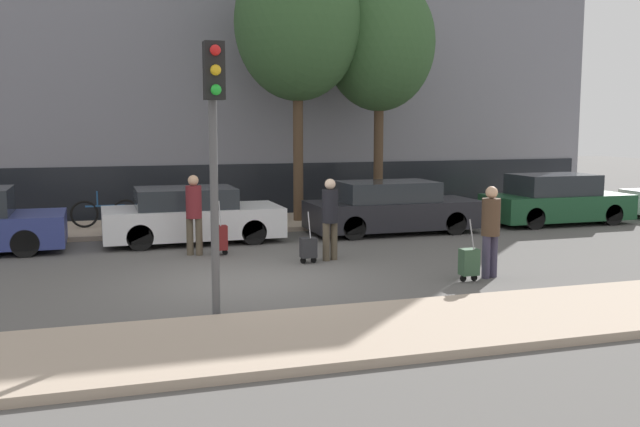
{
  "coord_description": "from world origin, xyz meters",
  "views": [
    {
      "loc": [
        -2.63,
        -12.45,
        2.85
      ],
      "look_at": [
        1.9,
        1.8,
        0.95
      ],
      "focal_mm": 40.0,
      "sensor_mm": 36.0,
      "label": 1
    }
  ],
  "objects_px": {
    "trolley_right": "(469,262)",
    "pedestrian_center": "(330,214)",
    "trolley_left": "(220,238)",
    "parked_bicycle": "(105,213)",
    "parked_car_1": "(191,216)",
    "parked_car_3": "(556,201)",
    "bare_tree_near_crossing": "(380,44)",
    "parked_car_2": "(392,209)",
    "pedestrian_left": "(194,210)",
    "pedestrian_right": "(491,226)",
    "traffic_light": "(214,125)",
    "bare_tree_down_street": "(298,23)",
    "trolley_center": "(308,248)"
  },
  "relations": [
    {
      "from": "pedestrian_left",
      "to": "parked_bicycle",
      "type": "relative_size",
      "value": 0.99
    },
    {
      "from": "pedestrian_left",
      "to": "traffic_light",
      "type": "distance_m",
      "value": 5.59
    },
    {
      "from": "pedestrian_left",
      "to": "parked_car_2",
      "type": "bearing_deg",
      "value": -143.03
    },
    {
      "from": "trolley_left",
      "to": "trolley_right",
      "type": "xyz_separation_m",
      "value": [
        3.86,
        -3.93,
        -0.03
      ]
    },
    {
      "from": "pedestrian_center",
      "to": "traffic_light",
      "type": "xyz_separation_m",
      "value": [
        -3.0,
        -3.82,
        1.85
      ]
    },
    {
      "from": "parked_car_1",
      "to": "parked_car_2",
      "type": "distance_m",
      "value": 5.17
    },
    {
      "from": "parked_car_2",
      "to": "parked_car_3",
      "type": "bearing_deg",
      "value": 1.91
    },
    {
      "from": "parked_car_2",
      "to": "trolley_right",
      "type": "bearing_deg",
      "value": -99.45
    },
    {
      "from": "pedestrian_left",
      "to": "pedestrian_center",
      "type": "relative_size",
      "value": 1.02
    },
    {
      "from": "parked_car_3",
      "to": "parked_bicycle",
      "type": "height_order",
      "value": "parked_car_3"
    },
    {
      "from": "pedestrian_left",
      "to": "pedestrian_center",
      "type": "height_order",
      "value": "pedestrian_left"
    },
    {
      "from": "trolley_left",
      "to": "parked_bicycle",
      "type": "distance_m",
      "value": 4.93
    },
    {
      "from": "pedestrian_right",
      "to": "trolley_right",
      "type": "bearing_deg",
      "value": -179.94
    },
    {
      "from": "trolley_left",
      "to": "pedestrian_center",
      "type": "bearing_deg",
      "value": -31.01
    },
    {
      "from": "parked_car_2",
      "to": "bare_tree_down_street",
      "type": "distance_m",
      "value": 5.74
    },
    {
      "from": "parked_car_2",
      "to": "bare_tree_down_street",
      "type": "bearing_deg",
      "value": 129.9
    },
    {
      "from": "bare_tree_down_street",
      "to": "trolley_right",
      "type": "bearing_deg",
      "value": -83.38
    },
    {
      "from": "parked_car_1",
      "to": "parked_bicycle",
      "type": "xyz_separation_m",
      "value": [
        -1.95,
        2.38,
        -0.13
      ]
    },
    {
      "from": "parked_bicycle",
      "to": "parked_car_1",
      "type": "bearing_deg",
      "value": -50.67
    },
    {
      "from": "parked_car_1",
      "to": "parked_bicycle",
      "type": "bearing_deg",
      "value": 129.33
    },
    {
      "from": "bare_tree_near_crossing",
      "to": "pedestrian_right",
      "type": "bearing_deg",
      "value": -97.63
    },
    {
      "from": "parked_car_2",
      "to": "trolley_left",
      "type": "bearing_deg",
      "value": -159.42
    },
    {
      "from": "bare_tree_near_crossing",
      "to": "trolley_right",
      "type": "bearing_deg",
      "value": -101.0
    },
    {
      "from": "pedestrian_center",
      "to": "pedestrian_right",
      "type": "bearing_deg",
      "value": -65.29
    },
    {
      "from": "trolley_center",
      "to": "bare_tree_down_street",
      "type": "distance_m",
      "value": 7.72
    },
    {
      "from": "trolley_right",
      "to": "pedestrian_center",
      "type": "bearing_deg",
      "value": 123.39
    },
    {
      "from": "parked_car_2",
      "to": "pedestrian_left",
      "type": "relative_size",
      "value": 2.56
    },
    {
      "from": "pedestrian_center",
      "to": "trolley_center",
      "type": "height_order",
      "value": "pedestrian_center"
    },
    {
      "from": "parked_car_3",
      "to": "bare_tree_down_street",
      "type": "distance_m",
      "value": 8.82
    },
    {
      "from": "parked_bicycle",
      "to": "traffic_light",
      "type": "bearing_deg",
      "value": -81.56
    },
    {
      "from": "parked_car_2",
      "to": "pedestrian_left",
      "type": "distance_m",
      "value": 5.59
    },
    {
      "from": "parked_car_3",
      "to": "pedestrian_center",
      "type": "xyz_separation_m",
      "value": [
        -7.86,
        -3.25,
        0.31
      ]
    },
    {
      "from": "pedestrian_left",
      "to": "traffic_light",
      "type": "relative_size",
      "value": 0.44
    },
    {
      "from": "traffic_light",
      "to": "bare_tree_down_street",
      "type": "height_order",
      "value": "bare_tree_down_street"
    },
    {
      "from": "parked_bicycle",
      "to": "bare_tree_near_crossing",
      "type": "height_order",
      "value": "bare_tree_near_crossing"
    },
    {
      "from": "trolley_center",
      "to": "bare_tree_down_street",
      "type": "xyz_separation_m",
      "value": [
        1.36,
        5.5,
        5.24
      ]
    },
    {
      "from": "pedestrian_center",
      "to": "parked_bicycle",
      "type": "height_order",
      "value": "pedestrian_center"
    },
    {
      "from": "parked_car_3",
      "to": "trolley_center",
      "type": "bearing_deg",
      "value": -157.85
    },
    {
      "from": "parked_car_1",
      "to": "parked_bicycle",
      "type": "height_order",
      "value": "parked_car_1"
    },
    {
      "from": "pedestrian_right",
      "to": "trolley_right",
      "type": "xyz_separation_m",
      "value": [
        -0.52,
        -0.17,
        -0.61
      ]
    },
    {
      "from": "bare_tree_down_street",
      "to": "parked_car_1",
      "type": "bearing_deg",
      "value": -147.6
    },
    {
      "from": "trolley_center",
      "to": "traffic_light",
      "type": "relative_size",
      "value": 0.27
    },
    {
      "from": "parked_car_1",
      "to": "bare_tree_near_crossing",
      "type": "distance_m",
      "value": 7.73
    },
    {
      "from": "parked_car_3",
      "to": "pedestrian_left",
      "type": "distance_m",
      "value": 10.64
    },
    {
      "from": "pedestrian_left",
      "to": "parked_bicycle",
      "type": "bearing_deg",
      "value": -46.77
    },
    {
      "from": "bare_tree_near_crossing",
      "to": "traffic_light",
      "type": "bearing_deg",
      "value": -124.08
    },
    {
      "from": "traffic_light",
      "to": "pedestrian_center",
      "type": "bearing_deg",
      "value": 51.79
    },
    {
      "from": "trolley_right",
      "to": "bare_tree_down_street",
      "type": "height_order",
      "value": "bare_tree_down_street"
    },
    {
      "from": "parked_car_1",
      "to": "parked_car_3",
      "type": "xyz_separation_m",
      "value": [
        10.31,
        0.0,
        0.03
      ]
    },
    {
      "from": "pedestrian_center",
      "to": "trolley_right",
      "type": "xyz_separation_m",
      "value": [
        1.76,
        -2.67,
        -0.62
      ]
    }
  ]
}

